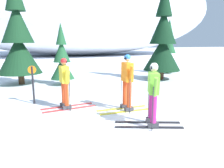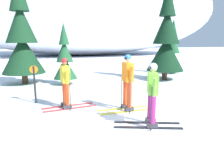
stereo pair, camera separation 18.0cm
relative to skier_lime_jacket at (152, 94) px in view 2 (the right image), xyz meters
The scene contains 10 objects.
ground_plane 1.33m from the skier_lime_jacket, 108.67° to the left, with size 120.00×120.00×0.00m, color white.
skier_lime_jacket is the anchor object (origin of this frame).
skier_yellow_jacket 3.02m from the skier_lime_jacket, 133.64° to the left, with size 1.83×0.82×1.69m.
skier_orange_jacket 1.44m from the skier_lime_jacket, 97.47° to the left, with size 1.77×0.83×1.82m.
pine_tree_far_left 8.26m from the skier_lime_jacket, 119.11° to the left, with size 2.18×2.18×5.65m.
pine_tree_center_left 6.58m from the skier_lime_jacket, 106.65° to the left, with size 1.21×1.21×3.13m.
pine_tree_center_right 7.42m from the skier_lime_jacket, 58.65° to the left, with size 2.11×2.11×5.47m.
pine_tree_far_right 10.02m from the skier_lime_jacket, 56.73° to the left, with size 1.43×1.43×3.71m.
snow_ridge_background 30.15m from the skier_lime_jacket, 85.47° to the left, with size 43.65×20.66×14.60m, color white.
trail_marker_post 4.39m from the skier_lime_jacket, 135.60° to the left, with size 0.28×0.07×1.38m.
Camera 2 is at (-2.11, -5.91, 2.24)m, focal length 34.48 mm.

